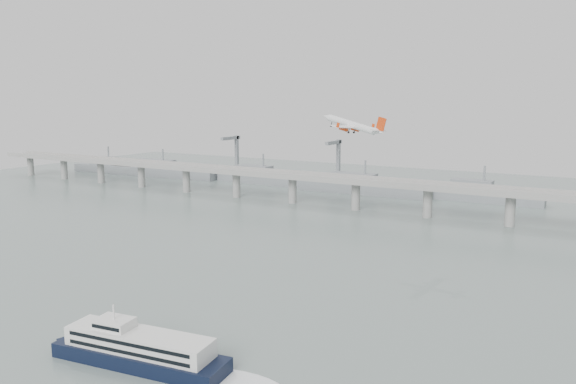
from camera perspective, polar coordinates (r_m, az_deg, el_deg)
The scene contains 5 objects.
ground at distance 207.61m, azimuth -7.79°, elevation -12.06°, with size 900.00×900.00×0.00m, color slate.
bridge at distance 376.45m, azimuth 10.96°, elevation 0.42°, with size 800.00×22.00×23.90m.
distant_fleet at distance 504.19m, azimuth -3.34°, elevation 1.54°, with size 453.00×60.90×40.00m.
ferry at distance 173.18m, azimuth -14.85°, elevation -15.19°, with size 89.00×23.37×16.81m.
airliner at distance 265.36m, azimuth 6.61°, elevation 6.76°, with size 34.64×31.52×10.39m.
Camera 1 is at (119.54, -151.77, 76.01)m, focal length 35.00 mm.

